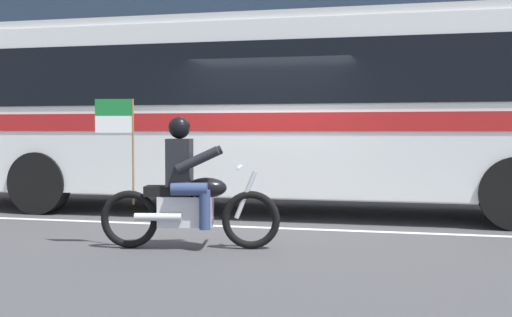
% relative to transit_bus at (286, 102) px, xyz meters
% --- Properties ---
extents(ground_plane, '(60.00, 60.00, 0.00)m').
position_rel_transit_bus_xyz_m(ground_plane, '(-0.03, -1.19, -1.88)').
color(ground_plane, '#3D3D3F').
extents(sidewalk_curb, '(28.00, 3.80, 0.15)m').
position_rel_transit_bus_xyz_m(sidewalk_curb, '(-0.03, 3.91, -1.81)').
color(sidewalk_curb, '#B7B2A8').
rests_on(sidewalk_curb, ground_plane).
extents(lane_center_stripe, '(26.60, 0.14, 0.01)m').
position_rel_transit_bus_xyz_m(lane_center_stripe, '(-0.03, -1.79, -1.88)').
color(lane_center_stripe, silver).
rests_on(lane_center_stripe, ground_plane).
extents(transit_bus, '(12.81, 2.63, 3.22)m').
position_rel_transit_bus_xyz_m(transit_bus, '(0.00, 0.00, 0.00)').
color(transit_bus, white).
rests_on(transit_bus, ground_plane).
extents(motorcycle_with_rider, '(2.16, 0.75, 1.78)m').
position_rel_transit_bus_xyz_m(motorcycle_with_rider, '(-0.49, -3.58, -1.22)').
color(motorcycle_with_rider, black).
rests_on(motorcycle_with_rider, ground_plane).
extents(fire_hydrant, '(0.22, 0.30, 0.75)m').
position_rel_transit_bus_xyz_m(fire_hydrant, '(-3.29, 3.20, -1.37)').
color(fire_hydrant, red).
rests_on(fire_hydrant, sidewalk_curb).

